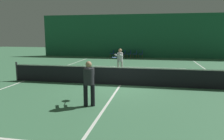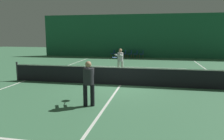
{
  "view_description": "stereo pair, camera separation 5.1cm",
  "coord_description": "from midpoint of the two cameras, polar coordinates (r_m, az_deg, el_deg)",
  "views": [
    {
      "loc": [
        1.69,
        -10.94,
        2.62
      ],
      "look_at": [
        -0.24,
        -1.02,
        0.95
      ],
      "focal_mm": 35.0,
      "sensor_mm": 36.0,
      "label": 1
    },
    {
      "loc": [
        1.74,
        -10.93,
        2.62
      ],
      "look_at": [
        -0.24,
        -1.02,
        0.95
      ],
      "focal_mm": 35.0,
      "sensor_mm": 36.0,
      "label": 2
    }
  ],
  "objects": [
    {
      "name": "court_line_centre",
      "position": [
        11.37,
        2.06,
        -3.94
      ],
      "size": [
        0.1,
        12.8,
        0.0
      ],
      "color": "silver",
      "rests_on": "ground"
    },
    {
      "name": "tennis_net",
      "position": [
        11.27,
        2.08,
        -1.42
      ],
      "size": [
        12.0,
        0.1,
        1.07
      ],
      "color": "black",
      "rests_on": "ground"
    },
    {
      "name": "courtside_chair_2",
      "position": [
        24.67,
        3.08,
        4.39
      ],
      "size": [
        0.44,
        0.44,
        0.84
      ],
      "rotation": [
        0.0,
        0.0,
        -1.57
      ],
      "color": "brown",
      "rests_on": "ground"
    },
    {
      "name": "player_far",
      "position": [
        14.61,
        1.95,
        2.88
      ],
      "size": [
        0.65,
        1.39,
        1.66
      ],
      "rotation": [
        0.0,
        0.0,
        -1.8
      ],
      "color": "beige",
      "rests_on": "ground"
    },
    {
      "name": "court_line_baseline_far",
      "position": [
        23.05,
        6.7,
        2.78
      ],
      "size": [
        11.0,
        0.1,
        0.0
      ],
      "color": "silver",
      "rests_on": "ground"
    },
    {
      "name": "courtside_chair_4",
      "position": [
        24.53,
        6.09,
        4.32
      ],
      "size": [
        0.44,
        0.44,
        0.84
      ],
      "rotation": [
        0.0,
        0.0,
        -1.57
      ],
      "color": "brown",
      "rests_on": "ground"
    },
    {
      "name": "ground_plane",
      "position": [
        11.37,
        2.06,
        -3.95
      ],
      "size": [
        60.0,
        60.0,
        0.0
      ],
      "primitive_type": "plane",
      "color": "#3D704C"
    },
    {
      "name": "backdrop_curtain",
      "position": [
        24.96,
        7.17,
        8.81
      ],
      "size": [
        23.0,
        0.12,
        4.82
      ],
      "color": "#1E5B3D",
      "rests_on": "ground"
    },
    {
      "name": "courtside_chair_5",
      "position": [
        24.48,
        7.61,
        4.28
      ],
      "size": [
        0.44,
        0.44,
        0.84
      ],
      "rotation": [
        0.0,
        0.0,
        -1.57
      ],
      "color": "brown",
      "rests_on": "ground"
    },
    {
      "name": "courtside_chair_1",
      "position": [
        24.77,
        1.59,
        4.42
      ],
      "size": [
        0.44,
        0.44,
        0.84
      ],
      "rotation": [
        0.0,
        0.0,
        -1.57
      ],
      "color": "brown",
      "rests_on": "ground"
    },
    {
      "name": "player_near",
      "position": [
        7.98,
        -6.23,
        -2.62
      ],
      "size": [
        0.7,
        1.39,
        1.66
      ],
      "rotation": [
        0.0,
        0.0,
        1.84
      ],
      "color": "black",
      "rests_on": "ground"
    },
    {
      "name": "court_line_sideline_left",
      "position": [
        13.36,
        -21.96,
        -2.62
      ],
      "size": [
        0.1,
        23.8,
        0.0
      ],
      "color": "silver",
      "rests_on": "ground"
    },
    {
      "name": "courtside_chair_3",
      "position": [
        24.59,
        4.58,
        4.36
      ],
      "size": [
        0.44,
        0.44,
        0.84
      ],
      "rotation": [
        0.0,
        0.0,
        -1.57
      ],
      "color": "brown",
      "rests_on": "ground"
    },
    {
      "name": "courtside_chair_0",
      "position": [
        24.89,
        0.11,
        4.45
      ],
      "size": [
        0.44,
        0.44,
        0.84
      ],
      "rotation": [
        0.0,
        0.0,
        -1.57
      ],
      "color": "brown",
      "rests_on": "ground"
    },
    {
      "name": "court_line_service_far",
      "position": [
        17.61,
        5.32,
        0.78
      ],
      "size": [
        8.25,
        0.1,
        0.0
      ],
      "color": "silver",
      "rests_on": "ground"
    }
  ]
}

